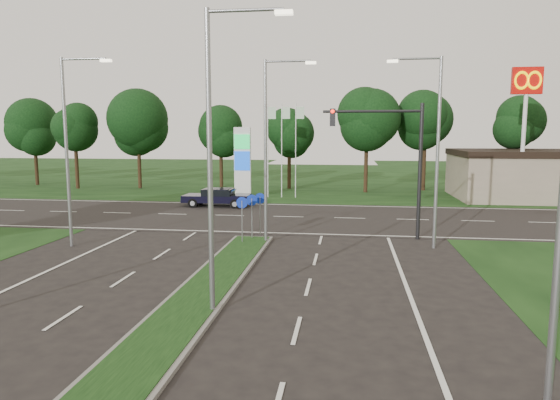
# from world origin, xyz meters

# --- Properties ---
(verge_far) EXTENTS (160.00, 50.00, 0.02)m
(verge_far) POSITION_xyz_m (0.00, 55.00, 0.00)
(verge_far) COLOR black
(verge_far) RESTS_ON ground
(cross_road) EXTENTS (160.00, 12.00, 0.02)m
(cross_road) POSITION_xyz_m (0.00, 24.00, 0.00)
(cross_road) COLOR black
(cross_road) RESTS_ON ground
(median_kerb) EXTENTS (2.00, 26.00, 0.12)m
(median_kerb) POSITION_xyz_m (0.00, 4.00, 0.06)
(median_kerb) COLOR slate
(median_kerb) RESTS_ON ground
(commercial_building) EXTENTS (16.00, 9.00, 4.00)m
(commercial_building) POSITION_xyz_m (22.00, 36.00, 2.00)
(commercial_building) COLOR gray
(commercial_building) RESTS_ON ground
(streetlight_median_near) EXTENTS (2.53, 0.22, 9.00)m
(streetlight_median_near) POSITION_xyz_m (1.00, 6.00, 5.08)
(streetlight_median_near) COLOR gray
(streetlight_median_near) RESTS_ON ground
(streetlight_median_far) EXTENTS (2.53, 0.22, 9.00)m
(streetlight_median_far) POSITION_xyz_m (1.00, 16.00, 5.08)
(streetlight_median_far) COLOR gray
(streetlight_median_far) RESTS_ON ground
(streetlight_left_far) EXTENTS (2.53, 0.22, 9.00)m
(streetlight_left_far) POSITION_xyz_m (-8.30, 14.00, 5.08)
(streetlight_left_far) COLOR gray
(streetlight_left_far) RESTS_ON ground
(streetlight_right_far) EXTENTS (2.53, 0.22, 9.00)m
(streetlight_right_far) POSITION_xyz_m (8.80, 16.00, 5.08)
(streetlight_right_far) COLOR gray
(streetlight_right_far) RESTS_ON ground
(streetlight_right_near) EXTENTS (2.53, 0.22, 9.00)m
(streetlight_right_near) POSITION_xyz_m (8.80, 2.00, 5.08)
(streetlight_right_near) COLOR gray
(streetlight_right_near) RESTS_ON ground
(traffic_signal) EXTENTS (5.10, 0.42, 7.00)m
(traffic_signal) POSITION_xyz_m (7.19, 18.00, 4.65)
(traffic_signal) COLOR black
(traffic_signal) RESTS_ON ground
(median_signs) EXTENTS (1.16, 1.76, 2.38)m
(median_signs) POSITION_xyz_m (0.00, 16.40, 1.71)
(median_signs) COLOR gray
(median_signs) RESTS_ON ground
(gas_pylon) EXTENTS (5.80, 1.26, 8.00)m
(gas_pylon) POSITION_xyz_m (-3.79, 33.05, 3.20)
(gas_pylon) COLOR silver
(gas_pylon) RESTS_ON ground
(mcdonalds_sign) EXTENTS (2.20, 0.47, 10.40)m
(mcdonalds_sign) POSITION_xyz_m (18.00, 31.97, 7.99)
(mcdonalds_sign) COLOR silver
(mcdonalds_sign) RESTS_ON ground
(treeline_far) EXTENTS (6.00, 6.00, 9.90)m
(treeline_far) POSITION_xyz_m (0.10, 39.93, 6.83)
(treeline_far) COLOR black
(treeline_far) RESTS_ON ground
(navy_sedan) EXTENTS (4.98, 2.10, 1.37)m
(navy_sedan) POSITION_xyz_m (-4.90, 28.00, 0.74)
(navy_sedan) COLOR black
(navy_sedan) RESTS_ON ground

